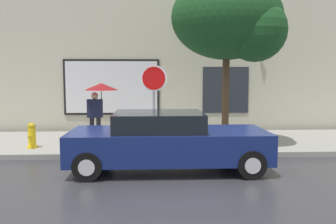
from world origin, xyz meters
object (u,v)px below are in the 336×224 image
object	(u,v)px
street_tree	(233,20)
stop_sign	(154,90)
parked_car	(167,141)
fire_hydrant	(32,136)
pedestrian_with_umbrella	(99,94)

from	to	relation	value
street_tree	stop_sign	xyz separation A→B (m)	(-2.36, -0.47, -2.04)
street_tree	stop_sign	bearing A→B (deg)	-168.65
parked_car	street_tree	size ratio (longest dim) A/B	0.91
parked_car	stop_sign	world-z (taller)	stop_sign
fire_hydrant	stop_sign	xyz separation A→B (m)	(3.57, -0.18, 1.34)
parked_car	stop_sign	xyz separation A→B (m)	(-0.29, 1.87, 1.16)
pedestrian_with_umbrella	street_tree	xyz separation A→B (m)	(4.06, -0.46, 2.22)
fire_hydrant	pedestrian_with_umbrella	distance (m)	2.33
street_tree	fire_hydrant	bearing A→B (deg)	-177.13
pedestrian_with_umbrella	stop_sign	world-z (taller)	stop_sign
street_tree	pedestrian_with_umbrella	bearing A→B (deg)	173.49
pedestrian_with_umbrella	street_tree	bearing A→B (deg)	-6.51
fire_hydrant	stop_sign	bearing A→B (deg)	-2.83
parked_car	pedestrian_with_umbrella	size ratio (longest dim) A/B	2.48
stop_sign	parked_car	bearing A→B (deg)	-81.14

